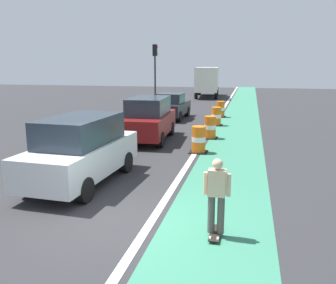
% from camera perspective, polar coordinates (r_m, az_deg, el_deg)
% --- Properties ---
extents(ground_plane, '(100.00, 100.00, 0.00)m').
position_cam_1_polar(ground_plane, '(8.70, -8.73, -12.08)').
color(ground_plane, '#2D2D30').
extents(bike_lane_strip, '(2.50, 80.00, 0.01)m').
position_cam_1_polar(bike_lane_strip, '(19.69, 10.88, 1.57)').
color(bike_lane_strip, '#387F60').
rests_on(bike_lane_strip, ground).
extents(lane_divider_stripe, '(0.20, 80.00, 0.01)m').
position_cam_1_polar(lane_divider_stripe, '(19.79, 6.54, 1.77)').
color(lane_divider_stripe, silver).
rests_on(lane_divider_stripe, ground).
extents(skateboarder_on_lane, '(0.57, 0.80, 1.69)m').
position_cam_1_polar(skateboarder_on_lane, '(7.59, 7.68, -8.32)').
color(skateboarder_on_lane, black).
rests_on(skateboarder_on_lane, ground).
extents(parked_suv_nearest, '(2.10, 4.69, 2.04)m').
position_cam_1_polar(parked_suv_nearest, '(11.16, -13.51, -1.21)').
color(parked_suv_nearest, silver).
rests_on(parked_suv_nearest, ground).
extents(parked_suv_second, '(2.11, 4.69, 2.04)m').
position_cam_1_polar(parked_suv_second, '(17.10, -3.05, 3.69)').
color(parked_suv_second, maroon).
rests_on(parked_suv_second, ground).
extents(parked_sedan_third, '(2.01, 4.15, 1.70)m').
position_cam_1_polar(parked_sedan_third, '(23.99, 0.48, 5.67)').
color(parked_sedan_third, black).
rests_on(parked_sedan_third, ground).
extents(traffic_barrel_front, '(0.73, 0.73, 1.09)m').
position_cam_1_polar(traffic_barrel_front, '(14.79, 4.86, 0.34)').
color(traffic_barrel_front, orange).
rests_on(traffic_barrel_front, ground).
extents(traffic_barrel_mid, '(0.73, 0.73, 1.09)m').
position_cam_1_polar(traffic_barrel_mid, '(17.71, 6.67, 2.27)').
color(traffic_barrel_mid, orange).
rests_on(traffic_barrel_mid, ground).
extents(traffic_barrel_back, '(0.73, 0.73, 1.09)m').
position_cam_1_polar(traffic_barrel_back, '(21.54, 7.62, 4.01)').
color(traffic_barrel_back, orange).
rests_on(traffic_barrel_back, ground).
extents(traffic_barrel_far, '(0.73, 0.73, 1.09)m').
position_cam_1_polar(traffic_barrel_far, '(25.05, 8.29, 5.12)').
color(traffic_barrel_far, orange).
rests_on(traffic_barrel_far, ground).
extents(delivery_truck_down_block, '(2.82, 7.74, 3.23)m').
position_cam_1_polar(delivery_truck_down_block, '(40.28, 6.23, 9.68)').
color(delivery_truck_down_block, silver).
rests_on(delivery_truck_down_block, ground).
extents(traffic_light_corner, '(0.41, 0.32, 5.10)m').
position_cam_1_polar(traffic_light_corner, '(29.64, -2.05, 12.07)').
color(traffic_light_corner, '#2D2D2D').
rests_on(traffic_light_corner, ground).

